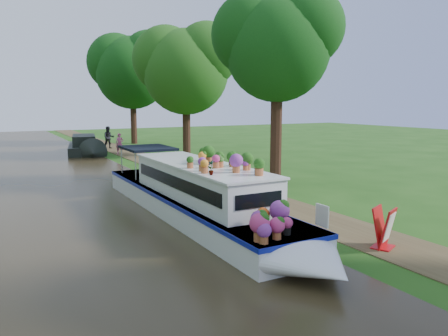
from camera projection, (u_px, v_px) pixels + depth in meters
ground at (239, 205)px, 16.52m from camera, size 100.00×100.00×0.00m
canal_water at (74, 226)px, 13.66m from camera, size 10.00×100.00×0.02m
towpath at (265, 201)px, 17.09m from camera, size 2.20×100.00×0.03m
plant_boat at (200, 195)px, 14.18m from camera, size 2.29×13.52×2.28m
tree_near_overhang at (277, 41)px, 19.99m from camera, size 5.52×5.28×8.99m
tree_near_mid at (185, 65)px, 30.76m from camera, size 6.90×6.60×9.40m
tree_near_far at (132, 67)px, 39.98m from camera, size 7.59×7.26×10.30m
second_boat at (84, 146)px, 32.98m from camera, size 3.18×7.42×1.38m
sandwich_board at (384, 230)px, 11.47m from camera, size 0.75×0.78×1.08m
pedestrian_pink at (120, 144)px, 32.49m from camera, size 0.65×0.52×1.54m
pedestrian_dark at (109, 137)px, 36.19m from camera, size 0.99×0.83×1.84m
verge_plant at (255, 205)px, 15.64m from camera, size 0.44×0.41×0.39m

